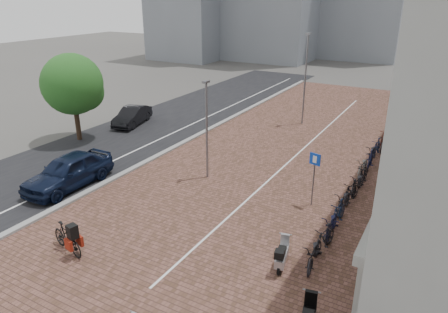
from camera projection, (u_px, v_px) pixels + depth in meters
ground at (154, 231)px, 17.43m from camera, size 140.00×140.00×0.00m
plaza_brick at (298, 151)px, 26.21m from camera, size 14.50×42.00×0.04m
street_asphalt at (160, 125)px, 31.25m from camera, size 8.00×50.00×0.03m
curb at (203, 132)px, 29.44m from camera, size 0.35×42.00×0.14m
lane_line at (181, 129)px, 30.32m from camera, size 0.12×44.00×0.00m
parking_line at (301, 151)px, 26.11m from camera, size 0.10×30.00×0.00m
car_navy at (68, 171)px, 21.12m from camera, size 2.09×5.02×1.70m
car_dark at (132, 116)px, 31.20m from camera, size 2.39×4.34×1.36m
hero_bike at (67, 238)px, 15.80m from camera, size 2.07×1.00×1.41m
scooter_front at (282, 254)px, 15.02m from camera, size 0.78×1.60×1.05m
parking_sign at (314, 171)px, 18.84m from camera, size 0.54×0.18×2.64m
lamp_near at (207, 132)px, 21.50m from camera, size 0.12×0.12×5.22m
lamp_far at (305, 81)px, 30.37m from camera, size 0.12×0.12×6.64m
street_tree at (75, 86)px, 26.93m from camera, size 3.99×3.99×5.80m
bike_row at (368, 164)px, 22.84m from camera, size 1.17×21.47×1.05m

